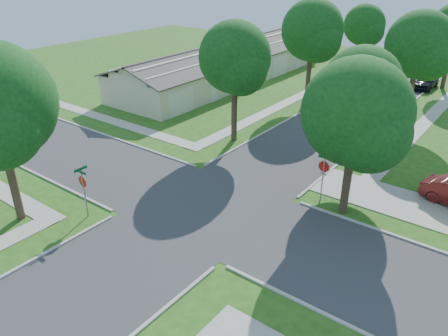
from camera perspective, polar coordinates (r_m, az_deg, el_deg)
ground at (r=24.97m, az=-2.09°, el=-5.16°), size 100.00×100.00×0.00m
road_ns at (r=24.97m, az=-2.09°, el=-5.16°), size 7.00×100.00×0.02m
sidewalk_ne at (r=45.01m, az=26.06°, el=6.80°), size 1.20×40.00×0.04m
sidewalk_nw at (r=48.54m, az=11.96°, el=10.19°), size 1.20×40.00×0.04m
driveway at (r=27.48m, az=20.66°, el=-3.81°), size 8.80×3.60×0.05m
stop_sign_sw at (r=24.33m, az=-17.94°, el=-1.96°), size 1.05×0.80×2.98m
stop_sign_ne at (r=25.42m, az=12.90°, el=-0.05°), size 1.05×0.80×2.98m
tree_e_near at (r=27.92m, az=17.58°, el=9.74°), size 4.97×4.80×8.28m
tree_e_mid at (r=39.05m, az=24.24°, el=14.10°), size 5.59×5.40×9.21m
tree_w_near at (r=32.04m, az=1.50°, el=13.83°), size 5.38×5.20×8.97m
tree_w_mid at (r=42.14m, az=11.52°, el=16.88°), size 5.80×5.60×9.56m
tree_w_far at (r=54.15m, az=17.88°, el=17.13°), size 4.76×4.60×8.04m
tree_ne_corner at (r=23.09m, az=16.98°, el=6.35°), size 5.80×5.60×8.66m
house_nw_near at (r=44.65m, az=-6.06°, el=11.22°), size 8.42×13.60×4.23m
house_nw_far at (r=57.89m, az=5.77°, el=14.70°), size 8.42×13.60×4.23m
car_curb_east at (r=51.94m, az=24.90°, el=10.24°), size 1.92×4.52×1.52m
car_curb_west at (r=59.18m, az=20.30°, el=12.68°), size 2.37×4.85×1.36m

